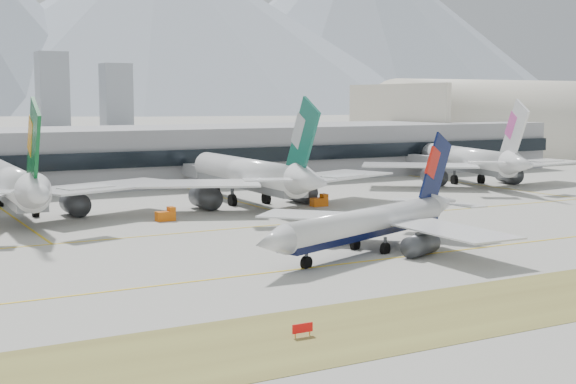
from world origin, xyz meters
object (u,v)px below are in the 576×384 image
widebody_eva (14,186)px  terminal (109,156)px  taxiing_airliner (373,223)px  widebody_china_air (470,161)px  widebody_cathay (251,176)px  hangar (489,158)px

widebody_eva → terminal: widebody_eva is taller
taxiing_airliner → widebody_eva: bearing=-76.9°
widebody_eva → widebody_china_air: 118.84m
widebody_eva → widebody_cathay: widebody_cathay is taller
taxiing_airliner → terminal: taxiing_airliner is taller
widebody_cathay → hangar: bearing=-59.4°
widebody_eva → widebody_china_air: bearing=-85.5°
widebody_cathay → widebody_china_air: 71.07m
widebody_eva → hangar: (188.94, 74.15, -6.10)m
widebody_eva → widebody_cathay: 48.52m
terminal → hangar: hangar is taller
widebody_cathay → widebody_china_air: widebody_cathay is taller
widebody_eva → terminal: 64.02m
taxiing_airliner → hangar: 199.31m
hangar → widebody_cathay: bearing=-150.9°
taxiing_airliner → widebody_china_air: (77.37, 65.73, 1.91)m
terminal → hangar: 156.05m
widebody_china_air → terminal: size_ratio=0.22×
widebody_china_air → terminal: 97.00m
widebody_china_air → terminal: (-84.30, 47.96, 1.36)m
widebody_cathay → widebody_china_air: (70.34, 10.16, -0.14)m
taxiing_airliner → widebody_cathay: (7.03, 55.57, 2.05)m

